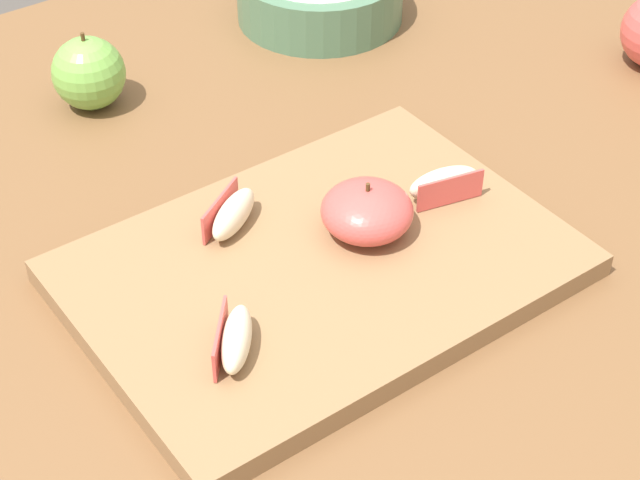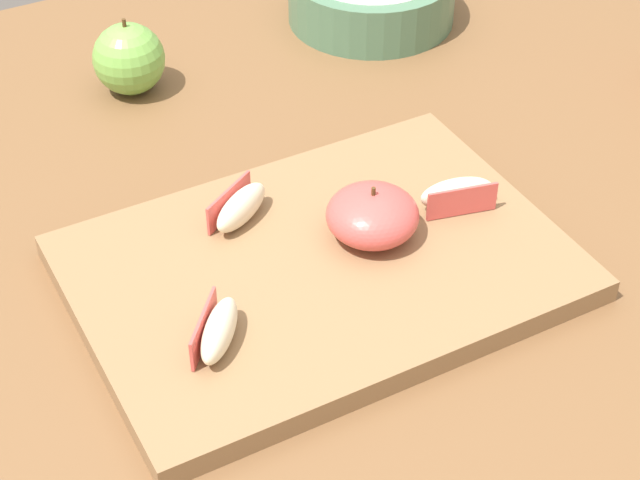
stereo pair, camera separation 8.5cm
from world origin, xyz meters
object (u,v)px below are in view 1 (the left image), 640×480
apple_half_skin_up (367,211)px  apple_wedge_near_knife (444,184)px  apple_wedge_right (232,214)px  cutting_board (320,268)px  whole_apple_granny_green (89,73)px  apple_wedge_left (235,339)px

apple_half_skin_up → apple_wedge_near_knife: 0.08m
apple_half_skin_up → apple_wedge_right: bearing=141.7°
cutting_board → apple_wedge_near_knife: (0.14, 0.00, 0.02)m
apple_half_skin_up → apple_wedge_near_knife: size_ratio=1.12×
apple_half_skin_up → whole_apple_granny_green: bearing=104.1°
apple_half_skin_up → apple_wedge_near_knife: (0.08, -0.00, -0.01)m
apple_wedge_left → whole_apple_granny_green: 0.40m
apple_wedge_left → whole_apple_granny_green: size_ratio=0.79×
cutting_board → apple_half_skin_up: (0.05, 0.01, 0.03)m
apple_wedge_right → whole_apple_granny_green: bearing=89.5°
whole_apple_granny_green → apple_wedge_near_knife: bearing=-63.9°
cutting_board → apple_wedge_right: bearing=115.2°
apple_half_skin_up → whole_apple_granny_green: 0.35m
apple_half_skin_up → whole_apple_granny_green: whole_apple_granny_green is taller
apple_wedge_left → whole_apple_granny_green: whole_apple_granny_green is taller
apple_half_skin_up → whole_apple_granny_green: size_ratio=0.95×
cutting_board → apple_wedge_right: (-0.04, 0.08, 0.02)m
apple_wedge_left → apple_wedge_right: bearing=58.5°
whole_apple_granny_green → cutting_board: bearing=-84.6°
apple_half_skin_up → apple_wedge_right: size_ratio=1.15×
apple_half_skin_up → whole_apple_granny_green: (-0.09, 0.34, -0.01)m
cutting_board → apple_half_skin_up: size_ratio=5.08×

